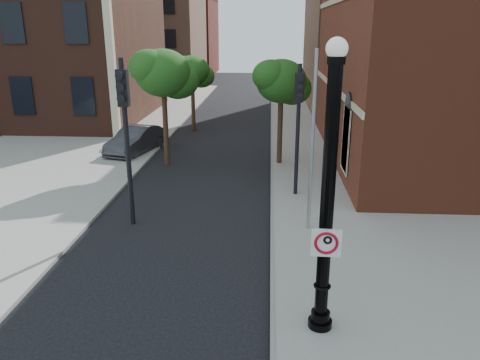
# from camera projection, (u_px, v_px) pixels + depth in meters

# --- Properties ---
(ground) EXTENTS (120.00, 120.00, 0.00)m
(ground) POSITION_uv_depth(u_px,v_px,m) (185.00, 308.00, 10.97)
(ground) COLOR black
(ground) RESTS_ON ground
(sidewalk_right) EXTENTS (8.00, 60.00, 0.12)m
(sidewalk_right) POSITION_uv_depth(u_px,v_px,m) (364.00, 179.00, 20.07)
(sidewalk_right) COLOR gray
(sidewalk_right) RESTS_ON ground
(sidewalk_left) EXTENTS (10.00, 50.00, 0.12)m
(sidewalk_left) POSITION_uv_depth(u_px,v_px,m) (91.00, 134.00, 28.57)
(sidewalk_left) COLOR gray
(sidewalk_left) RESTS_ON ground
(curb_edge) EXTENTS (0.10, 60.00, 0.14)m
(curb_edge) POSITION_uv_depth(u_px,v_px,m) (272.00, 177.00, 20.31)
(curb_edge) COLOR gray
(curb_edge) RESTS_ON ground
(bg_building_tan_a) EXTENTS (12.00, 12.00, 12.00)m
(bg_building_tan_a) POSITION_uv_depth(u_px,v_px,m) (145.00, 30.00, 51.56)
(bg_building_tan_a) COLOR #936950
(bg_building_tan_a) RESTS_ON ground
(bg_building_red) EXTENTS (12.00, 12.00, 10.00)m
(bg_building_red) POSITION_uv_depth(u_px,v_px,m) (171.00, 37.00, 65.16)
(bg_building_red) COLOR maroon
(bg_building_red) RESTS_ON ground
(bg_building_tan_b) EXTENTS (22.00, 14.00, 14.00)m
(bg_building_tan_b) POSITION_uv_depth(u_px,v_px,m) (453.00, 18.00, 36.28)
(bg_building_tan_b) COLOR #936950
(bg_building_tan_b) RESTS_ON ground
(lamppost) EXTENTS (0.52, 0.52, 6.11)m
(lamppost) POSITION_uv_depth(u_px,v_px,m) (327.00, 210.00, 9.27)
(lamppost) COLOR black
(lamppost) RESTS_ON ground
(no_parking_sign) EXTENTS (0.61, 0.08, 0.61)m
(no_parking_sign) POSITION_uv_depth(u_px,v_px,m) (326.00, 243.00, 9.32)
(no_parking_sign) COLOR white
(no_parking_sign) RESTS_ON ground
(parked_car) EXTENTS (2.47, 4.42, 1.38)m
(parked_car) POSITION_uv_depth(u_px,v_px,m) (136.00, 140.00, 24.33)
(parked_car) COLOR #313036
(parked_car) RESTS_ON ground
(traffic_signal_left) EXTENTS (0.36, 0.45, 5.41)m
(traffic_signal_left) POSITION_uv_depth(u_px,v_px,m) (125.00, 116.00, 14.55)
(traffic_signal_left) COLOR black
(traffic_signal_left) RESTS_ON ground
(traffic_signal_right) EXTENTS (0.35, 0.43, 5.04)m
(traffic_signal_right) POSITION_uv_depth(u_px,v_px,m) (299.00, 110.00, 17.14)
(traffic_signal_right) COLOR black
(traffic_signal_right) RESTS_ON ground
(utility_pole) EXTENTS (0.11, 0.11, 5.71)m
(utility_pole) POSITION_uv_depth(u_px,v_px,m) (312.00, 145.00, 14.21)
(utility_pole) COLOR #999999
(utility_pole) RESTS_ON ground
(street_tree_a) EXTENTS (2.99, 2.70, 5.39)m
(street_tree_a) POSITION_uv_depth(u_px,v_px,m) (164.00, 74.00, 21.16)
(street_tree_a) COLOR #382516
(street_tree_a) RESTS_ON ground
(street_tree_b) EXTENTS (2.59, 2.34, 4.66)m
(street_tree_b) POSITION_uv_depth(u_px,v_px,m) (193.00, 72.00, 28.71)
(street_tree_b) COLOR #382516
(street_tree_b) RESTS_ON ground
(street_tree_c) EXTENTS (2.74, 2.48, 4.94)m
(street_tree_c) POSITION_uv_depth(u_px,v_px,m) (282.00, 82.00, 21.22)
(street_tree_c) COLOR #382516
(street_tree_c) RESTS_ON ground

